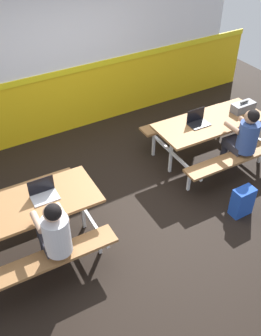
{
  "coord_description": "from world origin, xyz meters",
  "views": [
    {
      "loc": [
        -2.09,
        -3.56,
        3.86
      ],
      "look_at": [
        0.0,
        0.0,
        0.55
      ],
      "focal_mm": 40.35,
      "sensor_mm": 36.0,
      "label": 1
    }
  ],
  "objects_px": {
    "student_nearer": "(55,233)",
    "laptop_silver": "(44,193)",
    "picnic_table_left": "(26,216)",
    "toolbox_grey": "(243,107)",
    "laptop_dark": "(198,121)",
    "picnic_table_right": "(209,130)",
    "student_further": "(244,137)",
    "backpack_dark": "(242,202)"
  },
  "relations": [
    {
      "from": "student_nearer",
      "to": "toolbox_grey",
      "type": "relative_size",
      "value": 3.02
    },
    {
      "from": "laptop_dark",
      "to": "picnic_table_left",
      "type": "bearing_deg",
      "value": -172.14
    },
    {
      "from": "laptop_dark",
      "to": "laptop_silver",
      "type": "bearing_deg",
      "value": -172.0
    },
    {
      "from": "student_further",
      "to": "laptop_dark",
      "type": "distance_m",
      "value": 0.73
    },
    {
      "from": "student_nearer",
      "to": "toolbox_grey",
      "type": "distance_m",
      "value": 3.73
    },
    {
      "from": "laptop_dark",
      "to": "toolbox_grey",
      "type": "xyz_separation_m",
      "value": [
        0.88,
        -0.06,
        0.02
      ]
    },
    {
      "from": "student_further",
      "to": "laptop_silver",
      "type": "bearing_deg",
      "value": 175.58
    },
    {
      "from": "student_further",
      "to": "backpack_dark",
      "type": "xyz_separation_m",
      "value": [
        -0.56,
        -0.69,
        -0.49
      ]
    },
    {
      "from": "laptop_dark",
      "to": "toolbox_grey",
      "type": "relative_size",
      "value": 0.81
    },
    {
      "from": "picnic_table_left",
      "to": "backpack_dark",
      "type": "bearing_deg",
      "value": -18.03
    },
    {
      "from": "laptop_silver",
      "to": "toolbox_grey",
      "type": "bearing_deg",
      "value": 5.03
    },
    {
      "from": "laptop_silver",
      "to": "laptop_dark",
      "type": "bearing_deg",
      "value": 8.0
    },
    {
      "from": "student_nearer",
      "to": "backpack_dark",
      "type": "height_order",
      "value": "student_nearer"
    },
    {
      "from": "toolbox_grey",
      "to": "picnic_table_left",
      "type": "bearing_deg",
      "value": -174.87
    },
    {
      "from": "picnic_table_right",
      "to": "laptop_silver",
      "type": "bearing_deg",
      "value": -173.5
    },
    {
      "from": "picnic_table_left",
      "to": "laptop_dark",
      "type": "distance_m",
      "value": 2.94
    },
    {
      "from": "picnic_table_left",
      "to": "laptop_silver",
      "type": "relative_size",
      "value": 5.58
    },
    {
      "from": "picnic_table_left",
      "to": "toolbox_grey",
      "type": "height_order",
      "value": "toolbox_grey"
    },
    {
      "from": "picnic_table_left",
      "to": "student_nearer",
      "type": "xyz_separation_m",
      "value": [
        0.17,
        -0.56,
        0.13
      ]
    },
    {
      "from": "laptop_dark",
      "to": "backpack_dark",
      "type": "distance_m",
      "value": 1.42
    },
    {
      "from": "student_nearer",
      "to": "student_further",
      "type": "relative_size",
      "value": 1.0
    },
    {
      "from": "laptop_dark",
      "to": "toolbox_grey",
      "type": "height_order",
      "value": "laptop_dark"
    },
    {
      "from": "student_further",
      "to": "backpack_dark",
      "type": "bearing_deg",
      "value": -129.24
    },
    {
      "from": "picnic_table_left",
      "to": "picnic_table_right",
      "type": "relative_size",
      "value": 1.0
    },
    {
      "from": "backpack_dark",
      "to": "toolbox_grey",
      "type": "bearing_deg",
      "value": 49.69
    },
    {
      "from": "laptop_silver",
      "to": "toolbox_grey",
      "type": "xyz_separation_m",
      "value": [
        3.52,
        0.31,
        0.02
      ]
    },
    {
      "from": "backpack_dark",
      "to": "picnic_table_right",
      "type": "bearing_deg",
      "value": 72.4
    },
    {
      "from": "student_further",
      "to": "laptop_silver",
      "type": "xyz_separation_m",
      "value": [
        -3.03,
        0.23,
        0.08
      ]
    },
    {
      "from": "student_nearer",
      "to": "student_further",
      "type": "height_order",
      "value": "same"
    },
    {
      "from": "picnic_table_right",
      "to": "backpack_dark",
      "type": "bearing_deg",
      "value": -107.6
    },
    {
      "from": "picnic_table_right",
      "to": "student_nearer",
      "type": "xyz_separation_m",
      "value": [
        -2.97,
        -0.92,
        0.13
      ]
    },
    {
      "from": "student_further",
      "to": "toolbox_grey",
      "type": "relative_size",
      "value": 3.02
    },
    {
      "from": "student_nearer",
      "to": "laptop_silver",
      "type": "xyz_separation_m",
      "value": [
        0.1,
        0.59,
        0.08
      ]
    },
    {
      "from": "backpack_dark",
      "to": "student_further",
      "type": "bearing_deg",
      "value": 50.76
    },
    {
      "from": "picnic_table_right",
      "to": "student_further",
      "type": "distance_m",
      "value": 0.6
    },
    {
      "from": "picnic_table_right",
      "to": "student_nearer",
      "type": "height_order",
      "value": "student_nearer"
    },
    {
      "from": "toolbox_grey",
      "to": "backpack_dark",
      "type": "relative_size",
      "value": 0.91
    },
    {
      "from": "student_nearer",
      "to": "laptop_dark",
      "type": "relative_size",
      "value": 3.71
    },
    {
      "from": "student_further",
      "to": "toolbox_grey",
      "type": "height_order",
      "value": "student_further"
    },
    {
      "from": "student_nearer",
      "to": "laptop_silver",
      "type": "height_order",
      "value": "student_nearer"
    },
    {
      "from": "picnic_table_right",
      "to": "laptop_silver",
      "type": "xyz_separation_m",
      "value": [
        -2.87,
        -0.33,
        0.21
      ]
    },
    {
      "from": "picnic_table_left",
      "to": "laptop_silver",
      "type": "height_order",
      "value": "laptop_silver"
    }
  ]
}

